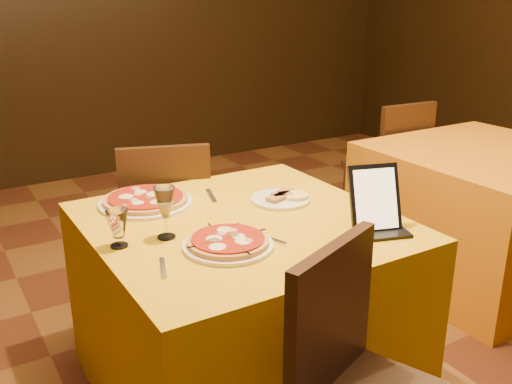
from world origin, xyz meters
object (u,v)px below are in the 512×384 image
pizza_near (228,243)px  wine_glass (165,212)px  chair_main_far (165,224)px  pizza_far (146,201)px  main_table (243,307)px  water_glass (118,229)px  side_table (482,214)px  tablet (375,198)px  chair_side_far (385,166)px

pizza_near → wine_glass: bearing=128.6°
chair_main_far → pizza_far: 0.59m
main_table → wine_glass: 0.56m
main_table → pizza_near: bearing=-130.8°
wine_glass → water_glass: wine_glass is taller
main_table → pizza_far: bearing=125.2°
main_table → pizza_near: pizza_near is taller
main_table → pizza_near: size_ratio=3.56×
side_table → chair_main_far: size_ratio=1.21×
wine_glass → tablet: bearing=-25.4°
tablet → chair_side_far: bearing=62.3°
pizza_near → water_glass: bearing=147.7°
water_glass → tablet: size_ratio=0.53×
side_table → pizza_far: (-1.92, 0.17, 0.39)m
pizza_near → tablet: (0.52, -0.14, 0.10)m
main_table → chair_side_far: (1.67, 0.98, 0.08)m
main_table → pizza_far: size_ratio=2.91×
pizza_near → pizza_far: same height
pizza_near → pizza_far: 0.54m
pizza_near → chair_side_far: bearing=32.4°
main_table → chair_side_far: size_ratio=1.21×
pizza_far → chair_side_far: bearing=18.1°
pizza_far → pizza_near: bearing=-80.8°
pizza_near → tablet: 0.55m
side_table → pizza_far: bearing=174.9°
tablet → chair_main_far: bearing=125.6°
pizza_far → wine_glass: bearing=-99.4°
chair_main_far → water_glass: (-0.47, -0.78, 0.36)m
chair_main_far → wine_glass: wine_glass is taller
side_table → water_glass: (-2.14, -0.17, 0.44)m
wine_glass → tablet: (0.67, -0.32, 0.03)m
main_table → pizza_far: 0.58m
chair_side_far → tablet: tablet is taller
pizza_far → main_table: bearing=-54.8°
chair_side_far → water_glass: 2.38m
side_table → wine_glass: 2.04m
chair_main_far → chair_side_far: bearing=-154.9°
side_table → chair_main_far: chair_main_far is taller
water_glass → tablet: bearing=-21.7°
main_table → water_glass: size_ratio=8.46×
chair_side_far → pizza_far: size_ratio=2.41×
pizza_far → chair_main_far: bearing=60.4°
pizza_far → wine_glass: 0.37m
pizza_near → tablet: tablet is taller
chair_main_far → pizza_far: size_ratio=2.41×
chair_side_far → tablet: (-1.31, -1.30, 0.41)m
side_table → water_glass: bearing=-175.5°
main_table → tablet: bearing=-41.6°
main_table → chair_side_far: 1.94m
chair_side_far → pizza_near: 2.19m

